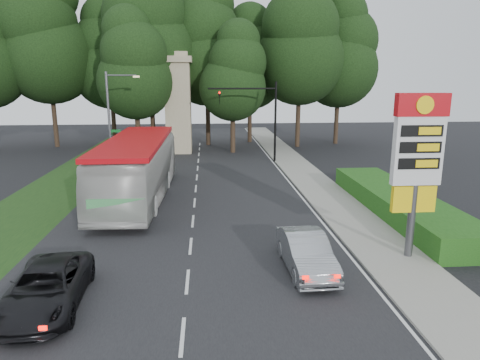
{
  "coord_description": "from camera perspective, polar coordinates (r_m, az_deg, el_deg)",
  "views": [
    {
      "loc": [
        0.81,
        -14.23,
        7.33
      ],
      "look_at": [
        2.52,
        7.6,
        2.2
      ],
      "focal_mm": 32.0,
      "sensor_mm": 36.0,
      "label": 1
    }
  ],
  "objects": [
    {
      "name": "sidewalk_right",
      "position": [
        28.28,
        11.46,
        -1.98
      ],
      "size": [
        3.0,
        80.0,
        0.12
      ],
      "primitive_type": "cube",
      "color": "gray",
      "rests_on": "ground"
    },
    {
      "name": "monument",
      "position": [
        44.37,
        -8.24,
        10.18
      ],
      "size": [
        3.0,
        3.0,
        10.05
      ],
      "color": "tan",
      "rests_on": "ground"
    },
    {
      "name": "hedge",
      "position": [
        25.57,
        20.44,
        -2.93
      ],
      "size": [
        3.0,
        14.0,
        1.2
      ],
      "primitive_type": "cube",
      "color": "#1B4D14",
      "rests_on": "ground"
    },
    {
      "name": "ground",
      "position": [
        16.03,
        -7.1,
        -14.15
      ],
      "size": [
        120.0,
        120.0,
        0.0
      ],
      "primitive_type": "plane",
      "color": "black",
      "rests_on": "ground"
    },
    {
      "name": "tree_east_mid",
      "position": [
        48.48,
        8.05,
        17.83
      ],
      "size": [
        9.52,
        9.52,
        18.7
      ],
      "color": "#2D2116",
      "rests_on": "ground"
    },
    {
      "name": "sedan_silver",
      "position": [
        17.18,
        8.79,
        -9.52
      ],
      "size": [
        1.71,
        4.56,
        1.49
      ],
      "primitive_type": "imported",
      "rotation": [
        0.0,
        0.0,
        0.03
      ],
      "color": "#A2A5AA",
      "rests_on": "ground"
    },
    {
      "name": "road_surface",
      "position": [
        27.24,
        -6.03,
        -2.47
      ],
      "size": [
        14.0,
        80.0,
        0.02
      ],
      "primitive_type": "cube",
      "color": "black",
      "rests_on": "ground"
    },
    {
      "name": "tree_monument_right",
      "position": [
        43.82,
        -1.0,
        14.08
      ],
      "size": [
        6.72,
        6.72,
        13.2
      ],
      "color": "#2D2116",
      "rests_on": "ground"
    },
    {
      "name": "tree_west_near",
      "position": [
        52.42,
        -17.02,
        15.58
      ],
      "size": [
        8.4,
        8.4,
        16.5
      ],
      "color": "#2D2116",
      "rests_on": "ground"
    },
    {
      "name": "grass_verge_left",
      "position": [
        34.62,
        -21.7,
        0.03
      ],
      "size": [
        5.0,
        50.0,
        0.02
      ],
      "primitive_type": "cube",
      "color": "#193814",
      "rests_on": "ground"
    },
    {
      "name": "transit_bus",
      "position": [
        27.34,
        -13.47,
        1.4
      ],
      "size": [
        3.62,
        13.85,
        3.83
      ],
      "primitive_type": "imported",
      "rotation": [
        0.0,
        0.0,
        -0.03
      ],
      "color": "silver",
      "rests_on": "ground"
    },
    {
      "name": "tree_far_east",
      "position": [
        51.61,
        13.17,
        16.22
      ],
      "size": [
        8.68,
        8.68,
        17.05
      ],
      "color": "#2D2116",
      "rests_on": "ground"
    },
    {
      "name": "traffic_signal_mast",
      "position": [
        38.63,
        2.8,
        9.23
      ],
      "size": [
        6.1,
        0.35,
        7.2
      ],
      "color": "black",
      "rests_on": "ground"
    },
    {
      "name": "tree_west_mid",
      "position": [
        52.2,
        -24.37,
        16.86
      ],
      "size": [
        9.8,
        9.8,
        19.25
      ],
      "color": "#2D2116",
      "rests_on": "ground"
    },
    {
      "name": "tree_monument_left",
      "position": [
        43.78,
        -13.89,
        14.58
      ],
      "size": [
        7.28,
        7.28,
        14.3
      ],
      "color": "#2D2116",
      "rests_on": "ground"
    },
    {
      "name": "streetlight_signs",
      "position": [
        37.18,
        -16.75,
        8.18
      ],
      "size": [
        2.75,
        0.98,
        8.0
      ],
      "color": "#59595E",
      "rests_on": "ground"
    },
    {
      "name": "tree_center_right",
      "position": [
        49.37,
        -4.46,
        17.44
      ],
      "size": [
        9.24,
        9.24,
        18.15
      ],
      "color": "#2D2116",
      "rests_on": "ground"
    },
    {
      "name": "suv_charcoal",
      "position": [
        15.8,
        -24.41,
        -12.92
      ],
      "size": [
        2.59,
        5.11,
        1.39
      ],
      "primitive_type": "imported",
      "rotation": [
        0.0,
        0.0,
        0.06
      ],
      "color": "black",
      "rests_on": "ground"
    },
    {
      "name": "tree_center_left",
      "position": [
        47.81,
        -12.08,
        18.55
      ],
      "size": [
        10.08,
        10.08,
        19.8
      ],
      "color": "#2D2116",
      "rests_on": "ground"
    },
    {
      "name": "gas_station_pylon",
      "position": [
        18.49,
        22.6,
        3.2
      ],
      "size": [
        2.1,
        0.45,
        6.85
      ],
      "color": "#59595E",
      "rests_on": "ground"
    },
    {
      "name": "tree_east_near",
      "position": [
        51.54,
        1.35,
        15.8
      ],
      "size": [
        8.12,
        8.12,
        15.95
      ],
      "color": "#2D2116",
      "rests_on": "ground"
    }
  ]
}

